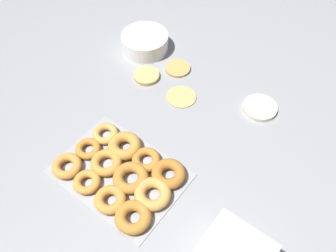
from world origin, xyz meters
name	(u,v)px	position (x,y,z in m)	size (l,w,h in m)	color
ground_plane	(189,121)	(0.00, 0.00, 0.00)	(3.00, 3.00, 0.00)	gray
pancake_0	(147,76)	(-0.24, 0.08, 0.01)	(0.09, 0.09, 0.02)	tan
pancake_1	(260,108)	(0.16, 0.19, 0.01)	(0.12, 0.12, 0.02)	beige
pancake_2	(178,68)	(-0.18, 0.18, 0.01)	(0.09, 0.09, 0.01)	tan
pancake_3	(181,96)	(-0.08, 0.07, 0.00)	(0.11, 0.11, 0.01)	tan
donut_tray	(123,174)	(-0.03, -0.29, 0.02)	(0.38, 0.27, 0.04)	#93969B
batter_bowl	(145,42)	(-0.35, 0.20, 0.03)	(0.18, 0.18, 0.07)	white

